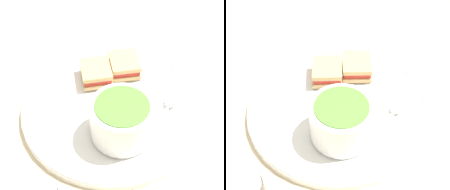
# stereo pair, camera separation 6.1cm
# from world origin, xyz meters

# --- Properties ---
(ground_plane) EXTENTS (2.40, 2.40, 0.00)m
(ground_plane) POSITION_xyz_m (0.00, 0.00, 0.00)
(ground_plane) COLOR beige
(plate) EXTENTS (0.37, 0.37, 0.02)m
(plate) POSITION_xyz_m (0.00, 0.00, 0.01)
(plate) COLOR white
(plate) RESTS_ON ground_plane
(soup_bowl) EXTENTS (0.11, 0.11, 0.08)m
(soup_bowl) POSITION_xyz_m (-0.07, 0.02, 0.06)
(soup_bowl) COLOR white
(soup_bowl) RESTS_ON plate
(spoon) EXTENTS (0.08, 0.11, 0.01)m
(spoon) POSITION_xyz_m (-0.07, -0.09, 0.02)
(spoon) COLOR silver
(spoon) RESTS_ON plate
(sandwich_half_near) EXTENTS (0.09, 0.08, 0.03)m
(sandwich_half_near) POSITION_xyz_m (0.07, -0.07, 0.04)
(sandwich_half_near) COLOR tan
(sandwich_half_near) RESTS_ON plate
(sandwich_half_far) EXTENTS (0.09, 0.08, 0.03)m
(sandwich_half_far) POSITION_xyz_m (0.08, -0.01, 0.04)
(sandwich_half_far) COLOR tan
(sandwich_half_far) RESTS_ON plate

